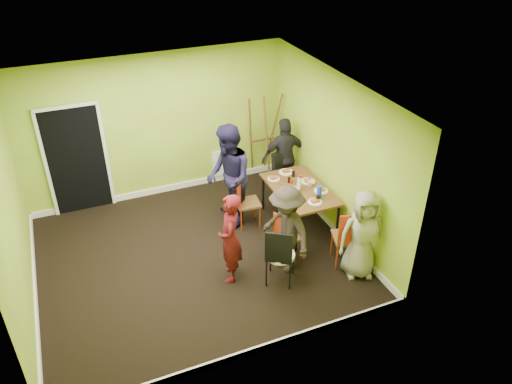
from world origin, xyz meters
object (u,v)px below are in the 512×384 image
(thermos, at_px, (299,183))
(person_back_end, at_px, (285,157))
(chair_left_far, at_px, (243,199))
(chair_bentwood, at_px, (280,254))
(chair_front_end, at_px, (349,235))
(chair_left_near, at_px, (285,234))
(easel, at_px, (263,138))
(person_left_far, at_px, (229,177))
(person_front_end, at_px, (362,235))
(chair_back_end, at_px, (283,167))
(person_standing, at_px, (230,239))
(orange_bottle, at_px, (291,181))
(dining_table, at_px, (300,191))
(blue_bottle, at_px, (319,192))
(person_left_near, at_px, (286,230))

(thermos, height_order, person_back_end, person_back_end)
(chair_left_far, relative_size, chair_bentwood, 0.95)
(chair_front_end, xyz_separation_m, person_back_end, (0.04, 2.40, 0.21))
(chair_left_near, xyz_separation_m, easel, (0.76, 2.60, 0.43))
(chair_bentwood, bearing_deg, person_left_far, 128.67)
(person_front_end, bearing_deg, person_back_end, 108.18)
(person_left_far, height_order, person_front_end, person_left_far)
(chair_bentwood, height_order, person_left_far, person_left_far)
(chair_back_end, relative_size, easel, 0.52)
(chair_front_end, bearing_deg, person_standing, -176.26)
(orange_bottle, relative_size, person_front_end, 0.06)
(chair_left_far, relative_size, person_left_far, 0.51)
(chair_front_end, distance_m, person_standing, 1.87)
(dining_table, height_order, chair_bentwood, chair_bentwood)
(dining_table, bearing_deg, chair_front_end, -82.00)
(chair_front_end, xyz_separation_m, person_front_end, (0.07, -0.24, 0.16))
(person_left_far, xyz_separation_m, person_front_end, (1.39, -2.08, -0.21))
(chair_left_far, relative_size, chair_left_near, 1.13)
(chair_left_far, bearing_deg, person_standing, -23.10)
(dining_table, bearing_deg, person_standing, -151.27)
(thermos, bearing_deg, orange_bottle, 101.73)
(chair_left_near, relative_size, chair_front_end, 0.83)
(easel, bearing_deg, orange_bottle, -95.71)
(chair_left_near, height_order, blue_bottle, blue_bottle)
(chair_bentwood, xyz_separation_m, person_back_end, (1.21, 2.37, 0.23))
(chair_back_end, xyz_separation_m, blue_bottle, (0.03, -1.34, 0.18))
(chair_left_near, distance_m, orange_bottle, 1.21)
(chair_left_far, distance_m, person_front_end, 2.26)
(chair_left_near, bearing_deg, person_left_near, -33.92)
(person_back_end, bearing_deg, person_left_far, 27.03)
(person_left_near, bearing_deg, person_back_end, 138.85)
(chair_back_end, bearing_deg, person_front_end, 87.61)
(chair_left_far, distance_m, person_left_far, 0.48)
(chair_left_near, relative_size, person_left_near, 0.58)
(orange_bottle, xyz_separation_m, person_front_end, (0.33, -1.78, -0.05))
(person_back_end, height_order, person_front_end, person_back_end)
(blue_bottle, relative_size, person_left_far, 0.12)
(chair_bentwood, relative_size, thermos, 4.31)
(person_left_near, bearing_deg, chair_bentwood, -54.93)
(person_back_end, bearing_deg, blue_bottle, 92.08)
(orange_bottle, bearing_deg, person_standing, -144.83)
(chair_left_near, bearing_deg, chair_back_end, 142.98)
(chair_bentwood, bearing_deg, orange_bottle, 93.09)
(person_back_end, bearing_deg, dining_table, 82.62)
(orange_bottle, distance_m, person_standing, 1.90)
(person_standing, height_order, person_left_near, person_left_near)
(person_left_far, relative_size, person_left_near, 1.28)
(chair_front_end, relative_size, person_front_end, 0.70)
(dining_table, xyz_separation_m, person_standing, (-1.62, -0.89, 0.04))
(easel, xyz_separation_m, person_back_end, (0.13, -0.74, -0.11))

